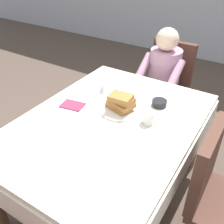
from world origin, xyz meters
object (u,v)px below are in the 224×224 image
Objects in this scene: dining_table_main at (108,131)px; syrup_pitcher at (103,89)px; plate_breakfast at (120,110)px; bowl_butter at (159,103)px; fork_left_of_plate at (97,105)px; knife_right_of_plate at (142,120)px; chair_diner at (167,81)px; spoon_near_edge at (95,133)px; breakfast_stack at (121,102)px; chair_right_side at (218,191)px; diner_person at (163,75)px; cup_coffee at (149,118)px.

syrup_pitcher reaches higher than dining_table_main.
dining_table_main is at bearing -51.09° from syrup_pitcher.
bowl_butter is at bearing 46.42° from plate_breakfast.
dining_table_main is 13.85× the size of bowl_butter.
syrup_pitcher is 0.19m from fork_left_of_plate.
knife_right_of_plate reaches higher than dining_table_main.
bowl_butter is (0.24, -0.80, 0.23)m from chair_diner.
plate_breakfast is 1.87× the size of spoon_near_edge.
chair_diner is 1.08m from fork_left_of_plate.
breakfast_stack is 2.75× the size of syrup_pitcher.
knife_right_of_plate is at bearing 101.94° from chair_diner.
bowl_butter reaches higher than knife_right_of_plate.
breakfast_stack is at bearing -133.56° from bowl_butter.
dining_table_main is 0.78m from chair_right_side.
syrup_pitcher reaches higher than knife_right_of_plate.
chair_right_side is at bearing 20.31° from spoon_near_edge.
bowl_butter is (0.21, 0.22, 0.01)m from plate_breakfast.
diner_person is 0.70m from bowl_butter.
cup_coffee reaches higher than plate_breakfast.
syrup_pitcher is at bearing 127.39° from spoon_near_edge.
bowl_butter is at bearing 7.26° from syrup_pitcher.
breakfast_stack reaches higher than fork_left_of_plate.
bowl_butter is at bearing 76.95° from spoon_near_edge.
fork_left_of_plate is 0.38m from knife_right_of_plate.
chair_right_side is 0.99m from fork_left_of_plate.
cup_coffee is (0.24, 0.12, 0.13)m from dining_table_main.
chair_right_side is 1.09m from syrup_pitcher.
spoon_near_edge reaches higher than dining_table_main.
bowl_butter is at bearing 110.27° from diner_person.
dining_table_main is at bearing 91.58° from diner_person.
cup_coffee reaches higher than dining_table_main.
fork_left_of_plate is at bearing 132.85° from spoon_near_edge.
spoon_near_edge is (-0.01, -0.30, -0.07)m from breakfast_stack.
diner_person reaches higher than chair_diner.
plate_breakfast is 0.07m from breakfast_stack.
chair_right_side reaches higher than fork_left_of_plate.
knife_right_of_plate is (-0.58, 0.13, 0.21)m from chair_right_side.
chair_diner is at bearing 75.64° from syrup_pitcher.
plate_breakfast is at bearing 91.70° from chair_diner.
cup_coffee is (0.23, -0.03, -0.03)m from breakfast_stack.
dining_table_main is 0.30m from cup_coffee.
chair_diner is 8.45× the size of bowl_butter.
chair_diner reaches higher than cup_coffee.
dining_table_main is at bearing -119.93° from bowl_butter.
fork_left_of_plate is 0.90× the size of knife_right_of_plate.
chair_right_side is at bearing -91.16° from fork_left_of_plate.
breakfast_stack is 0.31m from spoon_near_edge.
cup_coffee is (0.27, -0.89, 0.11)m from diner_person.
chair_diner is at bearing -2.30° from fork_left_of_plate.
dining_table_main is 0.18m from spoon_near_edge.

